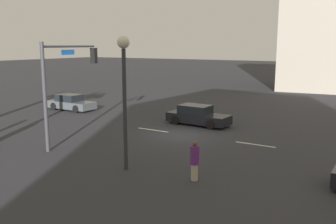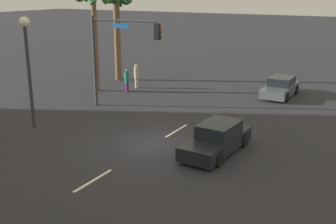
% 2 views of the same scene
% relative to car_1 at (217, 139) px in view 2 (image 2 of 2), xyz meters
% --- Properties ---
extents(ground_plane, '(220.00, 220.00, 0.00)m').
position_rel_car_1_xyz_m(ground_plane, '(-0.41, 3.10, -0.64)').
color(ground_plane, '#28282D').
extents(lane_stripe_2, '(2.33, 0.14, 0.01)m').
position_rel_car_1_xyz_m(lane_stripe_2, '(-5.27, 3.10, -0.63)').
color(lane_stripe_2, silver).
rests_on(lane_stripe_2, ground_plane).
extents(lane_stripe_3, '(2.38, 0.14, 0.01)m').
position_rel_car_1_xyz_m(lane_stripe_3, '(1.77, 3.10, -0.63)').
color(lane_stripe_3, silver).
rests_on(lane_stripe_3, ground_plane).
extents(car_1, '(4.60, 2.00, 1.40)m').
position_rel_car_1_xyz_m(car_1, '(0.00, 0.00, 0.00)').
color(car_1, black).
rests_on(car_1, ground_plane).
extents(car_2, '(4.34, 1.87, 1.35)m').
position_rel_car_1_xyz_m(car_2, '(12.24, 0.30, -0.02)').
color(car_2, '#474C51').
rests_on(car_2, ground_plane).
extents(traffic_signal, '(0.81, 4.78, 5.79)m').
position_rel_car_1_xyz_m(traffic_signal, '(3.99, 8.57, 3.30)').
color(traffic_signal, '#38383D').
rests_on(traffic_signal, ground_plane).
extents(streetlamp, '(0.56, 0.56, 6.02)m').
position_rel_car_1_xyz_m(streetlamp, '(-1.55, 10.32, 3.59)').
color(streetlamp, '#2D2D33').
rests_on(streetlamp, ground_plane).
extents(pedestrian_1, '(0.47, 0.47, 1.70)m').
position_rel_car_1_xyz_m(pedestrian_1, '(7.85, 10.58, 0.26)').
color(pedestrian_1, '#59266B').
rests_on(pedestrian_1, ground_plane).
extents(pedestrian_2, '(0.41, 0.41, 1.89)m').
position_rel_car_1_xyz_m(pedestrian_2, '(9.30, 10.69, 0.36)').
color(pedestrian_2, '#B2A58C').
rests_on(pedestrian_2, ground_plane).
extents(palm_tree_0, '(2.43, 2.38, 8.01)m').
position_rel_car_1_xyz_m(palm_tree_0, '(11.13, 13.63, 5.04)').
color(palm_tree_0, brown).
rests_on(palm_tree_0, ground_plane).
extents(palm_tree_1, '(2.42, 2.71, 8.17)m').
position_rel_car_1_xyz_m(palm_tree_1, '(7.07, 12.71, 5.72)').
color(palm_tree_1, brown).
rests_on(palm_tree_1, ground_plane).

